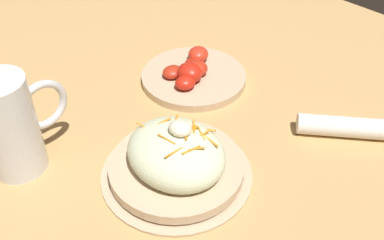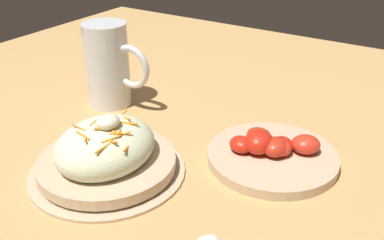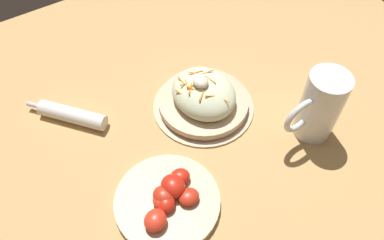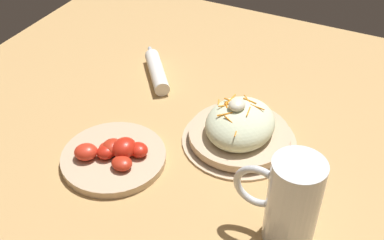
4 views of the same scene
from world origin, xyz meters
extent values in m
plane|color=tan|center=(0.00, 0.00, 0.00)|extent=(1.43, 1.43, 0.00)
cylinder|color=#D1B28E|center=(-0.13, 0.02, 0.00)|extent=(0.24, 0.24, 0.01)
cylinder|color=#D1B28E|center=(-0.13, 0.02, 0.02)|extent=(0.21, 0.21, 0.02)
ellipsoid|color=beige|center=(-0.13, 0.02, 0.05)|extent=(0.16, 0.14, 0.08)
cylinder|color=orange|center=(-0.17, -0.02, 0.08)|extent=(0.03, 0.00, 0.00)
cylinder|color=orange|center=(-0.16, 0.02, 0.08)|extent=(0.01, 0.03, 0.00)
cylinder|color=orange|center=(-0.15, -0.02, 0.08)|extent=(0.01, 0.02, 0.01)
cylinder|color=orange|center=(-0.13, -0.02, 0.08)|extent=(0.02, 0.02, 0.01)
cylinder|color=orange|center=(-0.13, -0.01, 0.08)|extent=(0.01, 0.02, 0.01)
cylinder|color=orange|center=(-0.10, -0.01, 0.08)|extent=(0.02, 0.03, 0.01)
cylinder|color=orange|center=(-0.13, -0.01, 0.08)|extent=(0.02, 0.01, 0.01)
cylinder|color=orange|center=(-0.09, 0.01, 0.08)|extent=(0.01, 0.02, 0.01)
cylinder|color=orange|center=(-0.15, 0.04, 0.08)|extent=(0.01, 0.03, 0.00)
cylinder|color=orange|center=(-0.13, 0.03, 0.08)|extent=(0.03, 0.01, 0.00)
cylinder|color=orange|center=(-0.14, 0.01, 0.08)|extent=(0.02, 0.02, 0.01)
cylinder|color=orange|center=(-0.17, 0.02, 0.08)|extent=(0.02, 0.02, 0.01)
cylinder|color=orange|center=(-0.07, 0.03, 0.07)|extent=(0.03, 0.01, 0.00)
cylinder|color=orange|center=(-0.15, -0.01, 0.08)|extent=(0.03, 0.01, 0.00)
cylinder|color=orange|center=(-0.14, -0.04, 0.07)|extent=(0.02, 0.01, 0.01)
cylinder|color=orange|center=(-0.14, -0.01, 0.08)|extent=(0.01, 0.02, 0.00)
ellipsoid|color=#EFEACC|center=(-0.13, 0.01, 0.09)|extent=(0.04, 0.03, 0.02)
cylinder|color=white|center=(0.06, 0.18, 0.08)|extent=(0.09, 0.09, 0.16)
cylinder|color=#B76B14|center=(0.06, 0.18, 0.05)|extent=(0.08, 0.08, 0.09)
cylinder|color=white|center=(0.06, 0.18, 0.10)|extent=(0.08, 0.08, 0.01)
torus|color=white|center=(0.06, 0.12, 0.09)|extent=(0.01, 0.09, 0.09)
cylinder|color=white|center=(-0.26, -0.25, 0.02)|extent=(0.15, 0.13, 0.04)
cylinder|color=#D1B28E|center=(0.04, -0.18, 0.01)|extent=(0.21, 0.21, 0.02)
ellipsoid|color=red|center=(0.04, -0.19, 0.03)|extent=(0.05, 0.05, 0.02)
ellipsoid|color=red|center=(0.06, -0.22, 0.03)|extent=(0.06, 0.06, 0.03)
ellipsoid|color=red|center=(0.03, -0.18, 0.03)|extent=(0.05, 0.05, 0.03)
ellipsoid|color=red|center=(0.06, -0.15, 0.03)|extent=(0.04, 0.05, 0.02)
ellipsoid|color=red|center=(0.05, -0.19, 0.03)|extent=(0.05, 0.05, 0.02)
ellipsoid|color=red|center=(0.03, -0.16, 0.03)|extent=(0.05, 0.05, 0.04)
ellipsoid|color=red|center=(0.01, -0.14, 0.03)|extent=(0.05, 0.05, 0.02)
camera|label=1|loc=(-0.50, 0.35, 0.53)|focal=43.02mm
camera|label=2|loc=(-0.53, -0.39, 0.38)|focal=40.93mm
camera|label=3|loc=(0.33, -0.32, 0.68)|focal=35.24mm
camera|label=4|loc=(0.60, 0.27, 0.66)|focal=45.50mm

